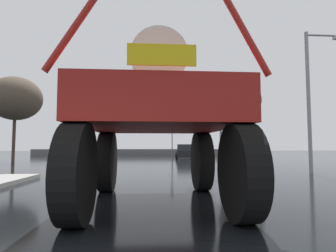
% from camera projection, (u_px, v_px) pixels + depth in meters
% --- Properties ---
extents(ground_plane, '(120.00, 120.00, 0.00)m').
position_uv_depth(ground_plane, '(137.00, 165.00, 19.28)').
color(ground_plane, black).
extents(oversize_sprayer, '(3.99, 5.37, 4.15)m').
position_uv_depth(oversize_sprayer, '(157.00, 118.00, 6.63)').
color(oversize_sprayer, black).
rests_on(oversize_sprayer, ground).
extents(sedan_ahead, '(2.11, 4.21, 1.52)m').
position_uv_depth(sedan_ahead, '(184.00, 152.00, 29.59)').
color(sedan_ahead, black).
rests_on(sedan_ahead, ground).
extents(traffic_signal_near_right, '(0.24, 0.54, 3.89)m').
position_uv_depth(traffic_signal_near_right, '(220.00, 112.00, 12.30)').
color(traffic_signal_near_right, gray).
rests_on(traffic_signal_near_right, ground).
extents(traffic_signal_far_left, '(0.24, 0.55, 3.84)m').
position_uv_depth(traffic_signal_far_left, '(78.00, 132.00, 29.40)').
color(traffic_signal_far_left, gray).
rests_on(traffic_signal_far_left, ground).
extents(traffic_signal_far_right, '(0.24, 0.55, 4.05)m').
position_uv_depth(traffic_signal_far_right, '(172.00, 131.00, 30.04)').
color(traffic_signal_far_right, gray).
rests_on(traffic_signal_far_right, ground).
extents(streetlight_near_right, '(2.04, 0.24, 7.11)m').
position_uv_depth(streetlight_near_right, '(312.00, 92.00, 13.82)').
color(streetlight_near_right, gray).
rests_on(streetlight_near_right, ground).
extents(bare_tree_left, '(4.23, 4.23, 7.06)m').
position_uv_depth(bare_tree_left, '(15.00, 99.00, 22.88)').
color(bare_tree_left, '#473828').
rests_on(bare_tree_left, ground).
extents(bare_tree_right, '(4.15, 4.15, 7.46)m').
position_uv_depth(bare_tree_right, '(239.00, 101.00, 26.43)').
color(bare_tree_right, '#473828').
rests_on(bare_tree_right, ground).
extents(roadside_barrier, '(30.89, 0.24, 0.90)m').
position_uv_depth(roadside_barrier, '(144.00, 152.00, 38.89)').
color(roadside_barrier, '#59595B').
rests_on(roadside_barrier, ground).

